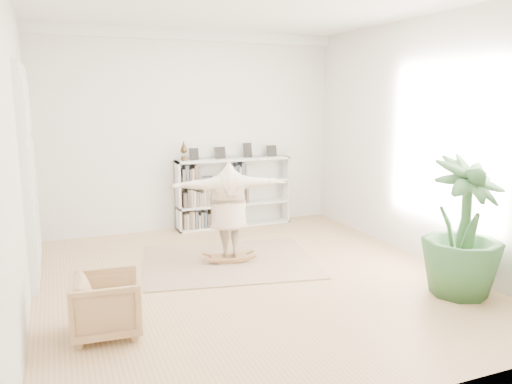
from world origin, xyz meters
The scene contains 9 objects.
floor centered at (0.00, 0.00, 0.00)m, with size 6.00×6.00×0.00m, color tan.
room_shell centered at (0.00, 2.94, 3.51)m, with size 6.00×6.00×6.00m.
doors centered at (-2.70, 1.30, 1.40)m, with size 0.09×1.78×2.92m.
bookshelf centered at (0.74, 2.82, 0.64)m, with size 2.20×0.35×1.64m.
armchair centered at (-1.97, -0.91, 0.32)m, with size 0.68×0.70×0.64m, color tan.
rug centered at (-0.04, 0.80, 0.01)m, with size 2.50×2.00×0.02m, color tan.
rocker_board centered at (-0.04, 0.80, 0.07)m, with size 0.59×0.41×0.11m.
person centered at (-0.04, 0.80, 0.84)m, with size 1.74×0.47×1.41m, color beige.
houseplant centered at (2.22, -1.45, 0.86)m, with size 0.97×0.97×1.73m, color #2C572B.
Camera 1 is at (-2.35, -5.97, 2.42)m, focal length 35.00 mm.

